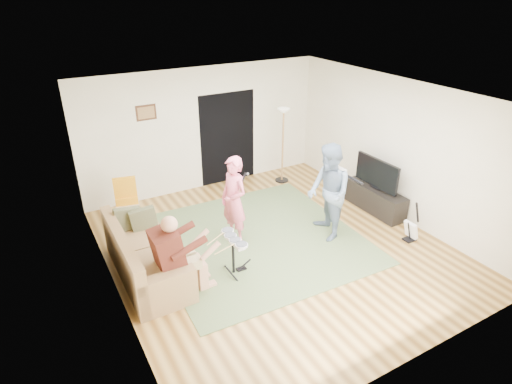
% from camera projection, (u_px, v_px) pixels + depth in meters
% --- Properties ---
extents(floor, '(6.00, 6.00, 0.00)m').
position_uv_depth(floor, '(276.00, 247.00, 7.64)').
color(floor, brown).
rests_on(floor, ground).
extents(walls, '(5.50, 6.00, 2.70)m').
position_uv_depth(walls, '(277.00, 178.00, 7.05)').
color(walls, silver).
rests_on(walls, floor).
extents(ceiling, '(6.00, 6.00, 0.00)m').
position_uv_depth(ceiling, '(279.00, 97.00, 6.45)').
color(ceiling, white).
rests_on(ceiling, walls).
extents(window_blinds, '(0.00, 2.05, 2.05)m').
position_uv_depth(window_blinds, '(102.00, 200.00, 5.90)').
color(window_blinds, olive).
rests_on(window_blinds, walls).
extents(doorway, '(2.10, 0.00, 2.10)m').
position_uv_depth(doorway, '(228.00, 138.00, 9.76)').
color(doorway, black).
rests_on(doorway, walls).
extents(picture_frame, '(0.42, 0.03, 0.32)m').
position_uv_depth(picture_frame, '(146.00, 113.00, 8.58)').
color(picture_frame, '#3F2314').
rests_on(picture_frame, walls).
extents(area_rug, '(3.71, 3.73, 0.02)m').
position_uv_depth(area_rug, '(257.00, 239.00, 7.86)').
color(area_rug, '#53683F').
rests_on(area_rug, floor).
extents(sofa, '(0.87, 2.11, 0.86)m').
position_uv_depth(sofa, '(142.00, 261.00, 6.77)').
color(sofa, '#98754C').
rests_on(sofa, floor).
extents(drummer, '(0.86, 0.48, 1.32)m').
position_uv_depth(drummer, '(180.00, 262.00, 6.34)').
color(drummer, '#542117').
rests_on(drummer, sofa).
extents(drum_kit, '(0.38, 0.67, 0.69)m').
position_uv_depth(drum_kit, '(233.00, 257.00, 6.83)').
color(drum_kit, black).
rests_on(drum_kit, floor).
extents(singer, '(0.50, 0.66, 1.63)m').
position_uv_depth(singer, '(234.00, 201.00, 7.48)').
color(singer, '#ED6786').
rests_on(singer, floor).
extents(microphone, '(0.06, 0.06, 0.24)m').
position_uv_depth(microphone, '(244.00, 178.00, 7.39)').
color(microphone, black).
rests_on(microphone, singer).
extents(guitarist, '(0.89, 1.02, 1.78)m').
position_uv_depth(guitarist, '(328.00, 193.00, 7.60)').
color(guitarist, slate).
rests_on(guitarist, floor).
extents(guitar_held, '(0.12, 0.60, 0.26)m').
position_uv_depth(guitar_held, '(339.00, 174.00, 7.54)').
color(guitar_held, white).
rests_on(guitar_held, guitarist).
extents(guitar_spare, '(0.28, 0.25, 0.77)m').
position_uv_depth(guitar_spare, '(411.00, 230.00, 7.75)').
color(guitar_spare, black).
rests_on(guitar_spare, floor).
extents(torchiere_lamp, '(0.31, 0.31, 1.75)m').
position_uv_depth(torchiere_lamp, '(283.00, 132.00, 9.67)').
color(torchiere_lamp, black).
rests_on(torchiere_lamp, floor).
extents(dining_chair, '(0.52, 0.54, 1.02)m').
position_uv_depth(dining_chair, '(128.00, 213.00, 8.03)').
color(dining_chair, tan).
rests_on(dining_chair, floor).
extents(tv_cabinet, '(0.40, 1.40, 0.50)m').
position_uv_depth(tv_cabinet, '(375.00, 199.00, 8.77)').
color(tv_cabinet, black).
rests_on(tv_cabinet, floor).
extents(television, '(0.06, 1.10, 0.58)m').
position_uv_depth(television, '(377.00, 173.00, 8.48)').
color(television, black).
rests_on(television, tv_cabinet).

